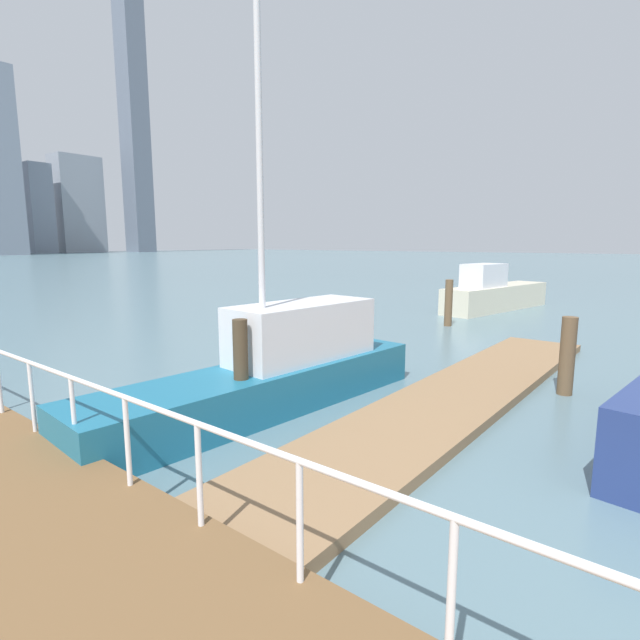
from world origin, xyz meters
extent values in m
plane|color=slate|center=(0.00, 20.00, 0.00)|extent=(300.00, 300.00, 0.00)
cube|color=#93704C|center=(3.14, 7.58, 0.09)|extent=(13.27, 2.00, 0.18)
cylinder|color=white|center=(-3.15, 5.00, 0.93)|extent=(0.06, 0.06, 1.05)
cylinder|color=white|center=(-3.15, 6.29, 0.93)|extent=(0.06, 0.06, 1.05)
cylinder|color=white|center=(-3.15, 7.58, 0.93)|extent=(0.06, 0.06, 1.05)
cylinder|color=white|center=(-3.15, 8.86, 0.93)|extent=(0.06, 0.06, 1.05)
cylinder|color=white|center=(-3.15, 10.15, 0.93)|extent=(0.06, 0.06, 1.05)
cylinder|color=white|center=(-3.15, 11.44, 0.93)|extent=(0.06, 0.06, 1.05)
cylinder|color=white|center=(-3.15, 10.15, 1.45)|extent=(0.06, 28.37, 0.06)
cylinder|color=brown|center=(11.47, 11.45, 0.88)|extent=(0.29, 0.29, 1.77)
cylinder|color=#473826|center=(-0.37, 10.01, 0.94)|extent=(0.26, 0.26, 1.87)
cylinder|color=brown|center=(5.02, 6.00, 0.82)|extent=(0.31, 0.31, 1.64)
cube|color=beige|center=(17.18, 11.57, 0.57)|extent=(7.29, 2.72, 1.15)
cube|color=white|center=(15.98, 11.78, 1.67)|extent=(2.34, 1.54, 1.05)
cube|color=#1E6B8C|center=(0.41, 10.26, 0.41)|extent=(7.37, 2.12, 0.83)
cube|color=white|center=(1.44, 10.18, 1.40)|extent=(3.24, 1.49, 1.14)
cylinder|color=silver|center=(0.41, 10.26, 4.90)|extent=(0.12, 0.12, 8.14)
cube|color=gray|center=(56.00, 157.38, 12.72)|extent=(6.47, 7.69, 25.44)
cube|color=#8C939E|center=(69.19, 160.54, 14.74)|extent=(13.61, 8.70, 29.49)
cube|color=slate|center=(84.43, 150.90, 44.16)|extent=(6.88, 7.34, 88.32)
camera|label=1|loc=(-5.88, 3.91, 3.16)|focal=27.28mm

